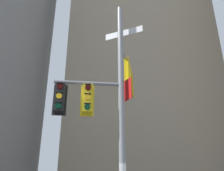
% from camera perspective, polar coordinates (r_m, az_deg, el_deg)
% --- Properties ---
extents(building_mid_block, '(15.24, 15.24, 45.98)m').
position_cam_1_polar(building_mid_block, '(35.70, 4.64, 13.93)').
color(building_mid_block, tan).
rests_on(building_mid_block, ground).
extents(signal_pole_assembly, '(3.29, 3.12, 8.71)m').
position_cam_1_polar(signal_pole_assembly, '(9.52, 0.30, -1.91)').
color(signal_pole_assembly, gray).
rests_on(signal_pole_assembly, ground).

